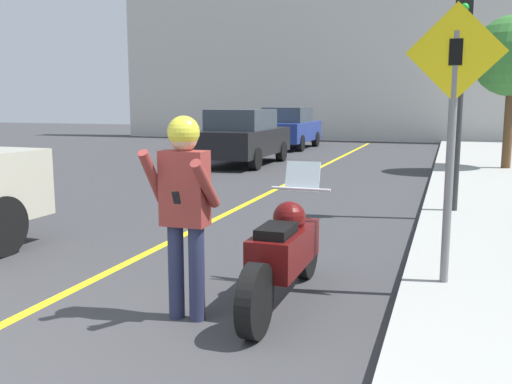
% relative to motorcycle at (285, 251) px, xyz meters
% --- Properties ---
extents(road_center_line, '(0.12, 36.00, 0.01)m').
position_rel_motorcycle_xyz_m(road_center_line, '(-2.15, 3.57, -0.50)').
color(road_center_line, yellow).
rests_on(road_center_line, ground).
extents(building_backdrop, '(28.00, 1.20, 8.97)m').
position_rel_motorcycle_xyz_m(building_backdrop, '(-1.55, 23.57, 3.98)').
color(building_backdrop, beige).
rests_on(building_backdrop, ground).
extents(motorcycle, '(0.62, 2.34, 1.30)m').
position_rel_motorcycle_xyz_m(motorcycle, '(0.00, 0.00, 0.00)').
color(motorcycle, black).
rests_on(motorcycle, ground).
extents(person_biker, '(0.59, 0.49, 1.79)m').
position_rel_motorcycle_xyz_m(person_biker, '(-0.71, -0.68, 0.60)').
color(person_biker, '#282D4C').
rests_on(person_biker, ground).
extents(crossing_sign, '(0.91, 0.08, 2.66)m').
position_rel_motorcycle_xyz_m(crossing_sign, '(1.44, 0.65, 1.25)').
color(crossing_sign, slate).
rests_on(crossing_sign, sidewalk_curb).
extents(traffic_light, '(0.26, 0.30, 3.77)m').
position_rel_motorcycle_xyz_m(traffic_light, '(1.53, 4.62, 2.27)').
color(traffic_light, '#2D2D30').
rests_on(traffic_light, sidewalk_curb).
extents(parked_car_black, '(1.88, 4.20, 1.68)m').
position_rel_motorcycle_xyz_m(parked_car_black, '(-4.57, 11.29, 0.35)').
color(parked_car_black, black).
rests_on(parked_car_black, ground).
extents(parked_car_blue, '(1.88, 4.20, 1.68)m').
position_rel_motorcycle_xyz_m(parked_car_blue, '(-4.90, 17.66, 0.35)').
color(parked_car_blue, black).
rests_on(parked_car_blue, ground).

